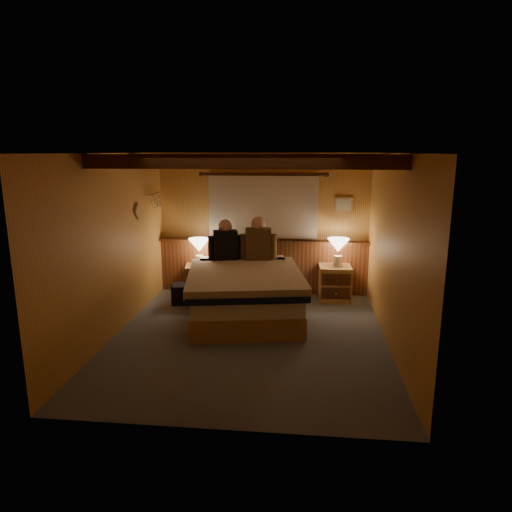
# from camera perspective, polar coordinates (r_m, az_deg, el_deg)

# --- Properties ---
(floor) EXTENTS (4.20, 4.20, 0.00)m
(floor) POSITION_cam_1_polar(r_m,az_deg,el_deg) (6.19, -0.88, -10.07)
(floor) COLOR slate
(floor) RESTS_ON ground
(ceiling) EXTENTS (4.20, 4.20, 0.00)m
(ceiling) POSITION_cam_1_polar(r_m,az_deg,el_deg) (5.70, -0.96, 12.74)
(ceiling) COLOR #C07D48
(ceiling) RESTS_ON wall_back
(wall_back) EXTENTS (3.60, 0.00, 3.60)m
(wall_back) POSITION_cam_1_polar(r_m,az_deg,el_deg) (7.88, 0.92, 4.03)
(wall_back) COLOR gold
(wall_back) RESTS_ON floor
(wall_left) EXTENTS (0.00, 4.20, 4.20)m
(wall_left) POSITION_cam_1_polar(r_m,az_deg,el_deg) (6.30, -17.40, 1.18)
(wall_left) COLOR gold
(wall_left) RESTS_ON floor
(wall_right) EXTENTS (0.00, 4.20, 4.20)m
(wall_right) POSITION_cam_1_polar(r_m,az_deg,el_deg) (5.89, 16.73, 0.44)
(wall_right) COLOR gold
(wall_right) RESTS_ON floor
(wall_front) EXTENTS (3.60, 0.00, 3.60)m
(wall_front) POSITION_cam_1_polar(r_m,az_deg,el_deg) (3.82, -4.72, -5.68)
(wall_front) COLOR gold
(wall_front) RESTS_ON floor
(wainscot) EXTENTS (3.60, 0.23, 0.94)m
(wainscot) POSITION_cam_1_polar(r_m,az_deg,el_deg) (7.96, 0.86, -1.13)
(wainscot) COLOR brown
(wainscot) RESTS_ON wall_back
(curtain_window) EXTENTS (2.18, 0.09, 1.11)m
(curtain_window) POSITION_cam_1_polar(r_m,az_deg,el_deg) (7.77, 0.88, 6.29)
(curtain_window) COLOR #4F2B13
(curtain_window) RESTS_ON wall_back
(ceiling_beams) EXTENTS (3.60, 1.65, 0.16)m
(ceiling_beams) POSITION_cam_1_polar(r_m,az_deg,el_deg) (5.85, -0.78, 11.86)
(ceiling_beams) COLOR #4F2B13
(ceiling_beams) RESTS_ON ceiling
(coat_rail) EXTENTS (0.05, 0.55, 0.24)m
(coat_rail) POSITION_cam_1_polar(r_m,az_deg,el_deg) (7.66, -12.44, 7.00)
(coat_rail) COLOR silver
(coat_rail) RESTS_ON wall_left
(framed_print) EXTENTS (0.30, 0.04, 0.25)m
(framed_print) POSITION_cam_1_polar(r_m,az_deg,el_deg) (7.81, 10.89, 6.31)
(framed_print) COLOR tan
(framed_print) RESTS_ON wall_back
(bed) EXTENTS (1.92, 2.33, 0.71)m
(bed) POSITION_cam_1_polar(r_m,az_deg,el_deg) (6.81, -1.42, -4.59)
(bed) COLOR #AC7C49
(bed) RESTS_ON floor
(nightstand_left) EXTENTS (0.53, 0.49, 0.52)m
(nightstand_left) POSITION_cam_1_polar(r_m,az_deg,el_deg) (7.92, -7.00, -2.99)
(nightstand_left) COLOR #AC7C49
(nightstand_left) RESTS_ON floor
(nightstand_right) EXTENTS (0.54, 0.49, 0.57)m
(nightstand_right) POSITION_cam_1_polar(r_m,az_deg,el_deg) (7.72, 9.80, -3.31)
(nightstand_right) COLOR #AC7C49
(nightstand_right) RESTS_ON floor
(lamp_left) EXTENTS (0.36, 0.36, 0.46)m
(lamp_left) POSITION_cam_1_polar(r_m,az_deg,el_deg) (7.78, -7.13, 1.16)
(lamp_left) COLOR silver
(lamp_left) RESTS_ON nightstand_left
(lamp_right) EXTENTS (0.36, 0.36, 0.47)m
(lamp_right) POSITION_cam_1_polar(r_m,az_deg,el_deg) (7.56, 10.24, 1.13)
(lamp_right) COLOR silver
(lamp_right) RESTS_ON nightstand_right
(person_left) EXTENTS (0.55, 0.31, 0.68)m
(person_left) POSITION_cam_1_polar(r_m,az_deg,el_deg) (7.37, -3.84, 1.63)
(person_left) COLOR black
(person_left) RESTS_ON bed
(person_right) EXTENTS (0.60, 0.27, 0.73)m
(person_right) POSITION_cam_1_polar(r_m,az_deg,el_deg) (7.35, 0.30, 1.78)
(person_right) COLOR #4D381F
(person_right) RESTS_ON bed
(duffel_bag) EXTENTS (0.57, 0.39, 0.38)m
(duffel_bag) POSITION_cam_1_polar(r_m,az_deg,el_deg) (7.53, -8.40, -4.64)
(duffel_bag) COLOR black
(duffel_bag) RESTS_ON floor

